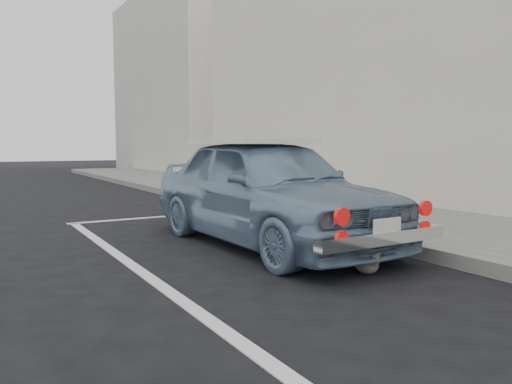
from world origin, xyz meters
The scene contains 7 objects.
ground centered at (0.00, 0.00, 0.00)m, with size 80.00×80.00×0.00m, color black.
sidewalk centered at (3.20, 2.00, 0.07)m, with size 2.80×40.00×0.15m, color #61625D.
building_far centered at (6.35, 20.00, 4.00)m, with size 3.50×10.00×8.00m, color #B9B3A8.
pline_front centered at (0.50, 6.50, 0.00)m, with size 3.00×0.12×0.01m, color silver.
pline_side centered at (-0.90, 3.00, 0.00)m, with size 0.12×7.00×0.01m, color silver.
retro_coupe centered at (0.87, 3.61, 0.68)m, with size 1.68×3.97×1.34m.
cat centered at (0.92, 1.91, 0.12)m, with size 0.29×0.45×0.25m.
Camera 1 is at (-2.31, -1.56, 1.21)m, focal length 35.00 mm.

